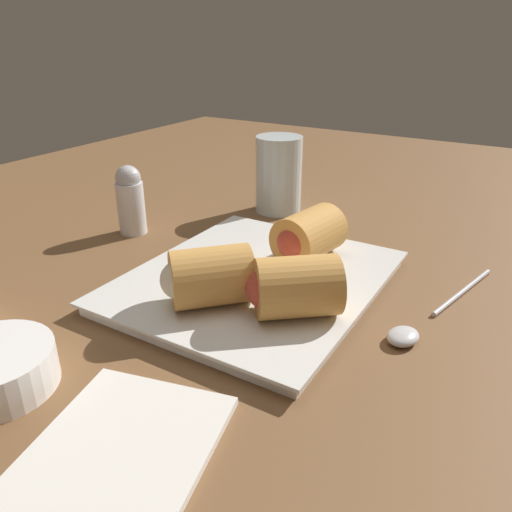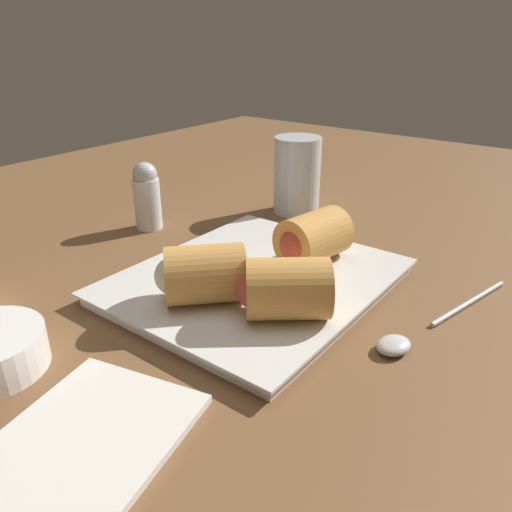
% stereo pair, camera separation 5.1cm
% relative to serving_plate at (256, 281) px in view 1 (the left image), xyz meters
% --- Properties ---
extents(table_surface, '(1.80, 1.40, 0.02)m').
position_rel_serving_plate_xyz_m(table_surface, '(-0.03, 0.01, -0.02)').
color(table_surface, brown).
rests_on(table_surface, ground).
extents(serving_plate, '(0.28, 0.24, 0.01)m').
position_rel_serving_plate_xyz_m(serving_plate, '(0.00, 0.00, 0.00)').
color(serving_plate, silver).
rests_on(serving_plate, table_surface).
extents(roll_front_left, '(0.09, 0.09, 0.05)m').
position_rel_serving_plate_xyz_m(roll_front_left, '(-0.05, -0.07, 0.03)').
color(roll_front_left, '#D19347').
rests_on(roll_front_left, serving_plate).
extents(roll_front_right, '(0.09, 0.07, 0.05)m').
position_rel_serving_plate_xyz_m(roll_front_right, '(0.06, -0.03, 0.03)').
color(roll_front_right, '#D19347').
rests_on(roll_front_right, serving_plate).
extents(roll_back_left, '(0.09, 0.09, 0.05)m').
position_rel_serving_plate_xyz_m(roll_back_left, '(-0.07, 0.01, 0.03)').
color(roll_back_left, '#D19347').
rests_on(roll_back_left, serving_plate).
extents(spoon, '(0.20, 0.06, 0.01)m').
position_rel_serving_plate_xyz_m(spoon, '(0.01, -0.17, -0.00)').
color(spoon, silver).
rests_on(spoon, table_surface).
extents(napkin, '(0.15, 0.14, 0.01)m').
position_rel_serving_plate_xyz_m(napkin, '(-0.24, -0.04, -0.00)').
color(napkin, silver).
rests_on(napkin, table_surface).
extents(drinking_glass, '(0.07, 0.07, 0.11)m').
position_rel_serving_plate_xyz_m(drinking_glass, '(0.23, 0.10, 0.05)').
color(drinking_glass, silver).
rests_on(drinking_glass, table_surface).
extents(salt_shaker, '(0.04, 0.04, 0.09)m').
position_rel_serving_plate_xyz_m(salt_shaker, '(0.05, 0.22, 0.04)').
color(salt_shaker, silver).
rests_on(salt_shaker, table_surface).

